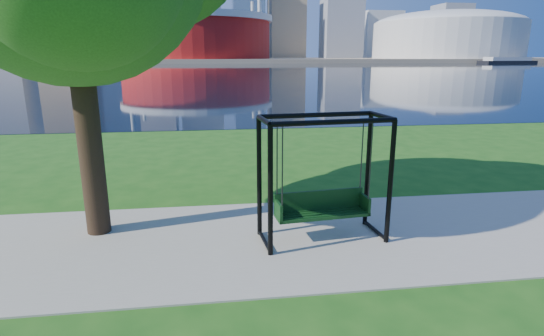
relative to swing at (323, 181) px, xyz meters
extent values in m
plane|color=#1E5114|center=(-0.60, 0.57, -1.13)|extent=(900.00, 900.00, 0.00)
cube|color=#9E937F|center=(-0.60, 0.07, -1.12)|extent=(120.00, 4.00, 0.03)
cube|color=black|center=(-0.60, 102.57, -1.12)|extent=(900.00, 180.00, 0.02)
cube|color=#937F60|center=(-0.60, 306.57, -0.13)|extent=(900.00, 228.00, 2.00)
cylinder|color=maroon|center=(-10.60, 235.57, 11.87)|extent=(80.00, 80.00, 22.00)
cylinder|color=silver|center=(-10.60, 235.57, 21.37)|extent=(83.00, 83.00, 3.00)
cylinder|color=silver|center=(22.31, 254.57, 16.87)|extent=(2.00, 2.00, 32.00)
cylinder|color=silver|center=(-43.51, 254.57, 16.87)|extent=(2.00, 2.00, 32.00)
cylinder|color=silver|center=(-43.51, 216.57, 16.87)|extent=(2.00, 2.00, 32.00)
cylinder|color=silver|center=(22.31, 216.57, 16.87)|extent=(2.00, 2.00, 32.00)
cylinder|color=beige|center=(134.40, 235.57, 10.87)|extent=(84.00, 84.00, 20.00)
ellipsoid|color=beige|center=(134.40, 235.57, 19.87)|extent=(84.00, 84.00, 15.12)
cube|color=gray|center=(-40.60, 305.57, 36.87)|extent=(24.00, 24.00, 72.00)
cube|color=silver|center=(-10.60, 335.57, 40.87)|extent=(32.00, 28.00, 80.00)
cube|color=slate|center=(24.40, 310.57, 29.87)|extent=(22.00, 22.00, 58.00)
cube|color=#998466|center=(54.40, 325.57, 24.87)|extent=(26.00, 26.00, 48.00)
cube|color=gray|center=(94.40, 315.57, 21.87)|extent=(28.00, 24.00, 42.00)
cube|color=silver|center=(134.40, 340.57, 18.87)|extent=(30.00, 26.00, 36.00)
cube|color=gray|center=(184.40, 320.57, 20.87)|extent=(24.00, 24.00, 40.00)
cube|color=#998466|center=(224.40, 335.57, 16.87)|extent=(26.00, 26.00, 32.00)
cylinder|color=black|center=(-1.05, -0.59, 0.02)|extent=(0.10, 0.10, 2.30)
cylinder|color=black|center=(1.14, -0.36, 0.02)|extent=(0.10, 0.10, 2.30)
cylinder|color=black|center=(-1.14, 0.31, 0.02)|extent=(0.10, 0.10, 2.30)
cylinder|color=black|center=(1.05, 0.53, 0.02)|extent=(0.10, 0.10, 2.30)
cylinder|color=black|center=(0.05, -0.48, 1.17)|extent=(2.20, 0.31, 0.09)
cylinder|color=black|center=(-0.04, 0.42, 1.17)|extent=(2.20, 0.31, 0.09)
cylinder|color=black|center=(-1.09, -0.14, 1.17)|extent=(0.18, 0.91, 0.09)
cylinder|color=black|center=(-1.09, -0.14, -1.05)|extent=(0.16, 0.90, 0.07)
cylinder|color=black|center=(1.10, 0.08, 1.17)|extent=(0.18, 0.91, 0.09)
cylinder|color=black|center=(1.10, 0.08, -1.05)|extent=(0.16, 0.90, 0.07)
cube|color=black|center=(0.00, -0.03, -0.63)|extent=(1.79, 0.62, 0.06)
cube|color=black|center=(-0.02, 0.17, -0.41)|extent=(1.75, 0.23, 0.38)
cube|color=black|center=(-0.84, -0.11, -0.49)|extent=(0.10, 0.45, 0.34)
cube|color=black|center=(0.84, 0.06, -0.49)|extent=(0.10, 0.45, 0.34)
cylinder|color=#2F2F34|center=(-0.80, -0.30, 0.39)|extent=(0.03, 0.03, 1.45)
cylinder|color=#2F2F34|center=(0.84, -0.13, 0.39)|extent=(0.03, 0.03, 1.45)
cylinder|color=#2F2F34|center=(-0.84, 0.07, 0.39)|extent=(0.03, 0.03, 1.45)
cylinder|color=#2F2F34|center=(0.81, 0.24, 0.39)|extent=(0.03, 0.03, 1.45)
cylinder|color=black|center=(-4.24, 0.87, 1.08)|extent=(0.44, 0.44, 4.43)
cube|color=black|center=(139.51, 186.58, -0.53)|extent=(29.93, 12.09, 1.16)
cube|color=silver|center=(139.51, 186.58, 0.92)|extent=(23.96, 9.77, 1.75)
camera|label=1|loc=(-1.93, -7.25, 2.23)|focal=28.00mm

